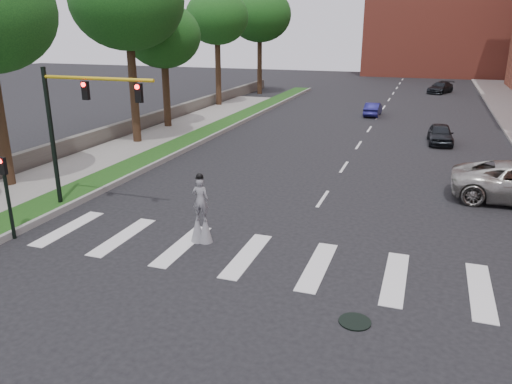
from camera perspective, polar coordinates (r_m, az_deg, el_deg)
name	(u,v)px	position (r m, az deg, el deg)	size (l,w,h in m)	color
ground_plane	(273,274)	(16.75, 1.93, -9.30)	(160.00, 160.00, 0.00)	black
grass_median	(207,132)	(38.45, -5.66, 6.79)	(2.00, 60.00, 0.25)	#173F12
median_curb	(219,133)	(38.02, -4.21, 6.73)	(0.20, 60.00, 0.28)	gray
sidewalk_left	(92,161)	(31.60, -18.23, 3.35)	(4.00, 60.00, 0.18)	gray
stone_wall	(156,118)	(42.63, -11.35, 8.24)	(0.50, 56.00, 1.10)	#534F47
manhole	(355,322)	(14.51, 11.23, -14.33)	(0.90, 0.90, 0.04)	black
building_backdrop	(449,19)	(92.22, 21.22, 17.95)	(26.00, 14.00, 18.00)	#B94D3A
traffic_signal	(73,118)	(22.53, -20.20, 7.99)	(5.30, 0.23, 6.20)	black
secondary_signal	(7,191)	(20.86, -26.59, 0.15)	(0.25, 0.21, 3.23)	black
stilt_performer	(201,216)	(18.79, -6.31, -2.75)	(0.84, 0.56, 2.72)	black
car_near	(440,134)	(37.30, 20.33, 6.25)	(1.60, 3.97, 1.35)	black
car_mid	(373,109)	(47.60, 13.22, 9.22)	(1.28, 3.68, 1.21)	navy
car_far	(440,88)	(66.61, 20.33, 11.13)	(1.90, 4.67, 1.36)	black
tree_2	(127,1)	(35.25, -14.54, 20.35)	(7.36, 7.36, 12.50)	black
tree_3	(163,36)	(40.54, -10.57, 17.10)	(5.76, 5.76, 9.59)	black
tree_4	(217,18)	(51.68, -4.49, 19.24)	(6.18, 6.18, 11.30)	black
tree_5	(260,15)	(61.74, 0.43, 19.58)	(7.34, 7.34, 12.25)	black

